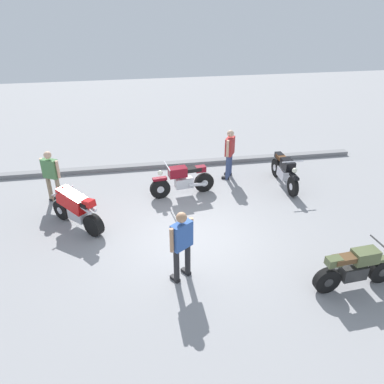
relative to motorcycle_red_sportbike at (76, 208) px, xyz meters
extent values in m
plane|color=gray|center=(3.02, -1.05, -0.59)|extent=(40.00, 40.00, 0.00)
cube|color=gray|center=(3.02, 3.55, -0.52)|extent=(14.00, 0.30, 0.15)
cylinder|color=black|center=(-0.46, 0.48, -0.29)|extent=(0.53, 0.54, 0.60)
cylinder|color=black|center=(0.47, -0.50, -0.29)|extent=(0.58, 0.59, 0.60)
cylinder|color=silver|center=(-0.46, 0.48, -0.29)|extent=(0.28, 0.28, 0.21)
cylinder|color=silver|center=(0.47, -0.50, -0.29)|extent=(0.28, 0.28, 0.21)
cube|color=silver|center=(0.04, -0.04, -0.19)|extent=(0.59, 0.60, 0.32)
cube|color=red|center=(-0.06, 0.06, 0.21)|extent=(0.94, 0.96, 0.57)
cone|color=red|center=(-0.42, 0.44, 0.36)|extent=(0.49, 0.49, 0.39)
cube|color=black|center=(0.22, -0.22, 0.28)|extent=(0.60, 0.61, 0.12)
cube|color=red|center=(0.42, -0.44, 0.36)|extent=(0.40, 0.40, 0.23)
cylinder|color=silver|center=(0.45, -0.35, 0.18)|extent=(0.34, 0.35, 0.17)
cylinder|color=silver|center=(0.33, -0.46, 0.18)|extent=(0.34, 0.35, 0.17)
cylinder|color=silver|center=(-0.32, 0.34, 0.38)|extent=(0.53, 0.51, 0.04)
sphere|color=silver|center=(-0.48, 0.50, 0.31)|extent=(0.16, 0.16, 0.16)
cylinder|color=black|center=(6.90, -3.45, -0.29)|extent=(0.61, 0.21, 0.60)
cylinder|color=black|center=(5.55, -3.55, -0.29)|extent=(0.61, 0.21, 0.60)
cylinder|color=#333333|center=(6.90, -3.45, -0.29)|extent=(0.22, 0.20, 0.21)
cylinder|color=#333333|center=(5.55, -3.55, -0.29)|extent=(0.22, 0.20, 0.21)
cube|color=#333333|center=(6.17, -3.50, -0.19)|extent=(0.58, 0.32, 0.32)
cube|color=#515B38|center=(6.37, -3.49, 0.21)|extent=(0.58, 0.36, 0.30)
cube|color=#515B38|center=(6.90, -3.45, 0.04)|extent=(0.45, 0.19, 0.08)
cube|color=brown|center=(5.92, -3.52, 0.23)|extent=(0.62, 0.30, 0.12)
cube|color=#515B38|center=(5.62, -3.54, 0.21)|extent=(0.34, 0.24, 0.18)
cylinder|color=#333333|center=(5.76, -3.36, -0.24)|extent=(0.56, 0.15, 0.16)
cylinder|color=#333333|center=(6.70, -3.46, 0.46)|extent=(0.09, 0.70, 0.04)
cylinder|color=black|center=(2.41, 1.22, -0.27)|extent=(0.65, 0.21, 0.64)
cylinder|color=black|center=(3.84, 1.42, -0.27)|extent=(0.65, 0.21, 0.64)
cylinder|color=silver|center=(2.41, 1.22, -0.27)|extent=(0.24, 0.17, 0.22)
cylinder|color=silver|center=(3.84, 1.42, -0.27)|extent=(0.24, 0.17, 0.22)
cube|color=silver|center=(3.18, 1.33, -0.17)|extent=(0.59, 0.36, 0.32)
cube|color=maroon|center=(2.98, 1.30, 0.23)|extent=(0.60, 0.40, 0.30)
cube|color=maroon|center=(2.41, 1.22, 0.08)|extent=(0.46, 0.22, 0.08)
cube|color=black|center=(3.42, 1.36, 0.25)|extent=(0.63, 0.34, 0.12)
cube|color=maroon|center=(3.72, 1.40, 0.23)|extent=(0.35, 0.26, 0.18)
cylinder|color=silver|center=(3.60, 1.22, -0.22)|extent=(0.57, 0.19, 0.16)
cylinder|color=silver|center=(2.65, 1.25, 0.48)|extent=(0.13, 0.70, 0.04)
sphere|color=silver|center=(2.43, 1.22, 0.28)|extent=(0.16, 0.16, 0.16)
cylinder|color=black|center=(6.55, 0.67, -0.27)|extent=(0.12, 0.64, 0.64)
cylinder|color=black|center=(6.55, 2.12, -0.27)|extent=(0.12, 0.64, 0.64)
cylinder|color=silver|center=(6.55, 0.67, -0.27)|extent=(0.14, 0.22, 0.22)
cylinder|color=silver|center=(6.55, 2.12, -0.27)|extent=(0.14, 0.22, 0.22)
cube|color=silver|center=(6.55, 1.44, -0.17)|extent=(0.28, 0.56, 0.32)
cube|color=black|center=(6.55, 1.24, 0.23)|extent=(0.32, 0.56, 0.30)
cube|color=black|center=(6.55, 0.67, 0.08)|extent=(0.16, 0.44, 0.08)
cube|color=#4C2D19|center=(6.55, 1.69, 0.25)|extent=(0.26, 0.60, 0.12)
cube|color=black|center=(6.55, 1.99, 0.23)|extent=(0.22, 0.32, 0.18)
cylinder|color=silver|center=(6.72, 1.84, -0.22)|extent=(0.11, 0.56, 0.16)
cylinder|color=silver|center=(6.55, 0.91, 0.48)|extent=(0.70, 0.04, 0.04)
sphere|color=silver|center=(6.55, 0.69, 0.28)|extent=(0.16, 0.16, 0.16)
cylinder|color=gray|center=(-0.66, 1.47, -0.18)|extent=(0.18, 0.18, 0.82)
cube|color=black|center=(-0.63, 1.52, -0.55)|extent=(0.21, 0.28, 0.08)
cylinder|color=gray|center=(-0.95, 1.63, -0.18)|extent=(0.18, 0.18, 0.82)
cube|color=black|center=(-0.92, 1.68, -0.55)|extent=(0.21, 0.28, 0.08)
cube|color=#4C7F4C|center=(-0.81, 1.55, 0.52)|extent=(0.51, 0.42, 0.58)
cylinder|color=#D8AD8C|center=(-0.56, 1.41, 0.54)|extent=(0.12, 0.12, 0.55)
cylinder|color=#D8AD8C|center=(-1.05, 1.68, 0.54)|extent=(0.12, 0.12, 0.55)
sphere|color=#D8AD8C|center=(-0.81, 1.55, 0.95)|extent=(0.22, 0.22, 0.22)
cylinder|color=#384772|center=(4.98, 2.44, -0.17)|extent=(0.18, 0.18, 0.85)
cube|color=black|center=(4.93, 2.47, -0.55)|extent=(0.28, 0.22, 0.08)
cylinder|color=#384772|center=(4.81, 2.15, -0.17)|extent=(0.18, 0.18, 0.85)
cube|color=black|center=(4.76, 2.18, -0.55)|extent=(0.28, 0.22, 0.08)
cube|color=#B23333|center=(4.89, 2.30, 0.56)|extent=(0.43, 0.53, 0.60)
cylinder|color=#D8AD8C|center=(5.04, 2.54, 0.58)|extent=(0.12, 0.12, 0.57)
cylinder|color=#D8AD8C|center=(4.75, 2.05, 0.58)|extent=(0.12, 0.12, 0.57)
sphere|color=#D8AD8C|center=(4.89, 2.30, 1.01)|extent=(0.23, 0.23, 0.23)
cylinder|color=#262628|center=(2.68, -2.50, -0.16)|extent=(0.18, 0.18, 0.87)
cube|color=black|center=(2.65, -2.45, -0.55)|extent=(0.23, 0.27, 0.08)
cylinder|color=#262628|center=(2.40, -2.70, -0.16)|extent=(0.18, 0.18, 0.87)
cube|color=black|center=(2.37, -2.65, -0.55)|extent=(0.23, 0.27, 0.08)
cube|color=#3359A5|center=(2.54, -2.60, 0.58)|extent=(0.53, 0.46, 0.61)
cylinder|color=tan|center=(2.78, -2.43, 0.60)|extent=(0.13, 0.13, 0.58)
cylinder|color=tan|center=(2.30, -2.76, 0.60)|extent=(0.13, 0.13, 0.58)
sphere|color=tan|center=(2.54, -2.60, 1.03)|extent=(0.23, 0.23, 0.23)
camera|label=1|loc=(1.63, -9.26, 5.28)|focal=35.57mm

